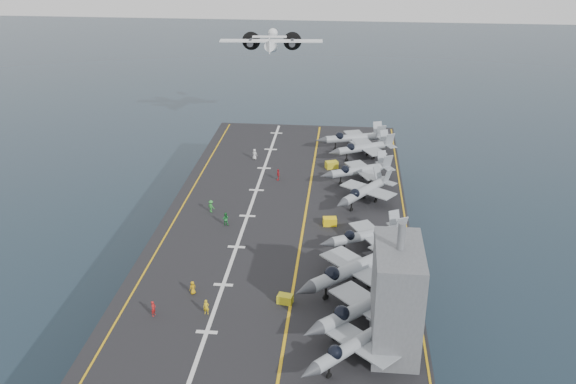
# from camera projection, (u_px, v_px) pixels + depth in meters

# --- Properties ---
(ground) EXTENTS (500.00, 500.00, 0.00)m
(ground) POSITION_uv_depth(u_px,v_px,m) (286.00, 275.00, 104.00)
(ground) COLOR #142135
(ground) RESTS_ON ground
(hull) EXTENTS (36.00, 90.00, 10.00)m
(hull) POSITION_uv_depth(u_px,v_px,m) (286.00, 248.00, 101.95)
(hull) COLOR #56595E
(hull) RESTS_ON ground
(flight_deck) EXTENTS (38.00, 92.00, 0.40)m
(flight_deck) POSITION_uv_depth(u_px,v_px,m) (286.00, 219.00, 99.82)
(flight_deck) COLOR black
(flight_deck) RESTS_ON hull
(foul_line) EXTENTS (0.35, 90.00, 0.02)m
(foul_line) POSITION_uv_depth(u_px,v_px,m) (305.00, 218.00, 99.46)
(foul_line) COLOR gold
(foul_line) RESTS_ON flight_deck
(landing_centerline) EXTENTS (0.50, 90.00, 0.02)m
(landing_centerline) POSITION_uv_depth(u_px,v_px,m) (247.00, 216.00, 100.26)
(landing_centerline) COLOR silver
(landing_centerline) RESTS_ON flight_deck
(deck_edge_port) EXTENTS (0.25, 90.00, 0.02)m
(deck_edge_port) POSITION_uv_depth(u_px,v_px,m) (179.00, 213.00, 101.23)
(deck_edge_port) COLOR gold
(deck_edge_port) RESTS_ON flight_deck
(deck_edge_stbd) EXTENTS (0.25, 90.00, 0.02)m
(deck_edge_stbd) POSITION_uv_depth(u_px,v_px,m) (406.00, 223.00, 98.09)
(deck_edge_stbd) COLOR gold
(deck_edge_stbd) RESTS_ON flight_deck
(island_superstructure) EXTENTS (5.00, 10.00, 15.00)m
(island_superstructure) POSITION_uv_depth(u_px,v_px,m) (397.00, 286.00, 68.10)
(island_superstructure) COLOR #56595E
(island_superstructure) RESTS_ON flight_deck
(fighter_jet_0) EXTENTS (15.98, 16.24, 4.75)m
(fighter_jet_0) POSITION_uv_depth(u_px,v_px,m) (355.00, 343.00, 67.39)
(fighter_jet_0) COLOR gray
(fighter_jet_0) RESTS_ON flight_deck
(fighter_jet_1) EXTENTS (18.45, 18.16, 5.40)m
(fighter_jet_1) POSITION_uv_depth(u_px,v_px,m) (364.00, 306.00, 73.11)
(fighter_jet_1) COLOR #9DA7AE
(fighter_jet_1) RESTS_ON flight_deck
(fighter_jet_2) EXTENTS (19.46, 19.23, 5.70)m
(fighter_jet_2) POSITION_uv_depth(u_px,v_px,m) (354.00, 268.00, 80.53)
(fighter_jet_2) COLOR #989FA9
(fighter_jet_2) RESTS_ON flight_deck
(fighter_jet_3) EXTENTS (15.75, 13.89, 4.58)m
(fighter_jet_3) POSITION_uv_depth(u_px,v_px,m) (368.00, 234.00, 89.88)
(fighter_jet_3) COLOR gray
(fighter_jet_3) RESTS_ON flight_deck
(fighter_jet_5) EXTENTS (15.34, 16.48, 4.76)m
(fighter_jet_5) POSITION_uv_depth(u_px,v_px,m) (365.00, 190.00, 103.63)
(fighter_jet_5) COLOR #9EA6AD
(fighter_jet_5) RESTS_ON flight_deck
(fighter_jet_6) EXTENTS (16.00, 14.10, 4.65)m
(fighter_jet_6) POSITION_uv_depth(u_px,v_px,m) (360.00, 169.00, 111.80)
(fighter_jet_6) COLOR #9FA7AF
(fighter_jet_6) RESTS_ON flight_deck
(fighter_jet_7) EXTENTS (16.23, 14.45, 4.71)m
(fighter_jet_7) POSITION_uv_depth(u_px,v_px,m) (364.00, 147.00, 122.05)
(fighter_jet_7) COLOR gray
(fighter_jet_7) RESTS_ON flight_deck
(fighter_jet_8) EXTENTS (16.28, 13.25, 4.89)m
(fighter_jet_8) POSITION_uv_depth(u_px,v_px,m) (355.00, 137.00, 126.94)
(fighter_jet_8) COLOR gray
(fighter_jet_8) RESTS_ON flight_deck
(tow_cart_a) EXTENTS (2.05, 1.56, 1.11)m
(tow_cart_a) POSITION_uv_depth(u_px,v_px,m) (285.00, 299.00, 78.22)
(tow_cart_a) COLOR gold
(tow_cart_a) RESTS_ON flight_deck
(tow_cart_b) EXTENTS (2.20, 1.59, 1.22)m
(tow_cart_b) POSITION_uv_depth(u_px,v_px,m) (330.00, 221.00, 97.21)
(tow_cart_b) COLOR yellow
(tow_cart_b) RESTS_ON flight_deck
(tow_cart_c) EXTENTS (2.55, 2.11, 1.31)m
(tow_cart_c) POSITION_uv_depth(u_px,v_px,m) (332.00, 165.00, 118.22)
(tow_cart_c) COLOR gold
(tow_cart_c) RESTS_ON flight_deck
(crew_0) EXTENTS (1.24, 1.24, 1.75)m
(crew_0) POSITION_uv_depth(u_px,v_px,m) (193.00, 288.00, 79.92)
(crew_0) COLOR #CB980F
(crew_0) RESTS_ON flight_deck
(crew_1) EXTENTS (1.04, 1.34, 1.97)m
(crew_1) POSITION_uv_depth(u_px,v_px,m) (153.00, 309.00, 75.61)
(crew_1) COLOR #B21919
(crew_1) RESTS_ON flight_deck
(crew_2) EXTENTS (1.25, 0.84, 2.07)m
(crew_2) POSITION_uv_depth(u_px,v_px,m) (225.00, 219.00, 97.07)
(crew_2) COLOR #228738
(crew_2) RESTS_ON flight_deck
(crew_3) EXTENTS (1.44, 1.32, 1.99)m
(crew_3) POSITION_uv_depth(u_px,v_px,m) (211.00, 206.00, 101.22)
(crew_3) COLOR green
(crew_3) RESTS_ON flight_deck
(crew_4) EXTENTS (1.11, 1.40, 2.06)m
(crew_4) POSITION_uv_depth(u_px,v_px,m) (278.00, 175.00, 112.98)
(crew_4) COLOR red
(crew_4) RESTS_ON flight_deck
(crew_5) EXTENTS (1.41, 1.16, 2.03)m
(crew_5) POSITION_uv_depth(u_px,v_px,m) (255.00, 154.00, 122.25)
(crew_5) COLOR silver
(crew_5) RESTS_ON flight_deck
(crew_6) EXTENTS (1.16, 0.79, 1.90)m
(crew_6) POSITION_uv_depth(u_px,v_px,m) (206.00, 307.00, 75.94)
(crew_6) COLOR yellow
(crew_6) RESTS_ON flight_deck
(transport_plane) EXTENTS (25.27, 18.17, 5.70)m
(transport_plane) POSITION_uv_depth(u_px,v_px,m) (271.00, 47.00, 151.24)
(transport_plane) COLOR silver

